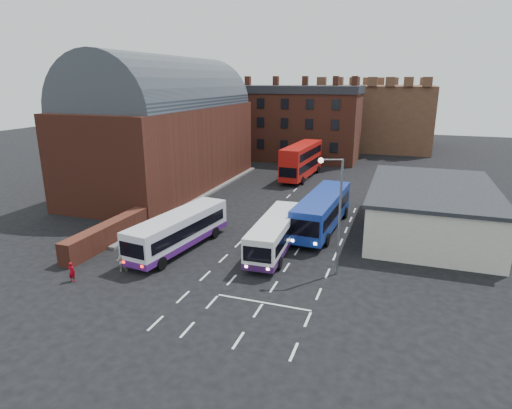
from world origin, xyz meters
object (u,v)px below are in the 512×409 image
(bus_white_outbound, at_px, (179,229))
(bus_red_double, at_px, (301,160))
(street_lamp, at_px, (336,206))
(pedestrian_beige, at_px, (122,261))
(pedestrian_red, at_px, (72,272))
(bus_white_inbound, at_px, (275,232))
(bus_blue, at_px, (322,209))

(bus_white_outbound, height_order, bus_red_double, bus_red_double)
(street_lamp, xyz_separation_m, pedestrian_beige, (-14.26, -4.39, -4.20))
(pedestrian_red, xyz_separation_m, pedestrian_beige, (2.18, 2.52, 0.09))
(bus_white_inbound, height_order, pedestrian_red, bus_white_inbound)
(bus_white_outbound, xyz_separation_m, street_lamp, (12.41, -0.60, 3.27))
(bus_white_inbound, height_order, bus_red_double, bus_red_double)
(street_lamp, height_order, pedestrian_beige, street_lamp)
(bus_red_double, distance_m, pedestrian_beige, 33.96)
(bus_white_outbound, relative_size, street_lamp, 1.32)
(bus_white_inbound, bearing_deg, bus_red_double, -83.51)
(bus_white_outbound, xyz_separation_m, bus_blue, (9.93, 8.42, 0.19))
(bus_white_inbound, distance_m, street_lamp, 6.62)
(pedestrian_beige, bearing_deg, bus_blue, -154.28)
(bus_white_outbound, distance_m, bus_white_inbound, 7.69)
(bus_blue, relative_size, street_lamp, 1.45)
(bus_white_outbound, distance_m, street_lamp, 12.85)
(bus_blue, xyz_separation_m, bus_red_double, (-6.73, 20.12, 0.55))
(bus_red_double, distance_m, pedestrian_red, 36.82)
(pedestrian_beige, bearing_deg, bus_white_outbound, -133.31)
(bus_white_outbound, relative_size, pedestrian_beige, 6.94)
(bus_blue, height_order, street_lamp, street_lamp)
(bus_white_inbound, distance_m, bus_red_double, 26.79)
(bus_blue, distance_m, pedestrian_beige, 17.89)
(pedestrian_red, height_order, pedestrian_beige, pedestrian_beige)
(bus_blue, distance_m, pedestrian_red, 21.23)
(bus_white_outbound, xyz_separation_m, pedestrian_red, (-4.03, -7.52, -1.02))
(bus_white_inbound, height_order, street_lamp, street_lamp)
(bus_blue, bearing_deg, pedestrian_red, 51.70)
(bus_white_inbound, xyz_separation_m, street_lamp, (5.02, -2.70, 3.38))
(bus_white_outbound, bearing_deg, bus_blue, 47.83)
(bus_red_double, bearing_deg, bus_white_outbound, 87.13)
(bus_white_outbound, height_order, pedestrian_red, bus_white_outbound)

